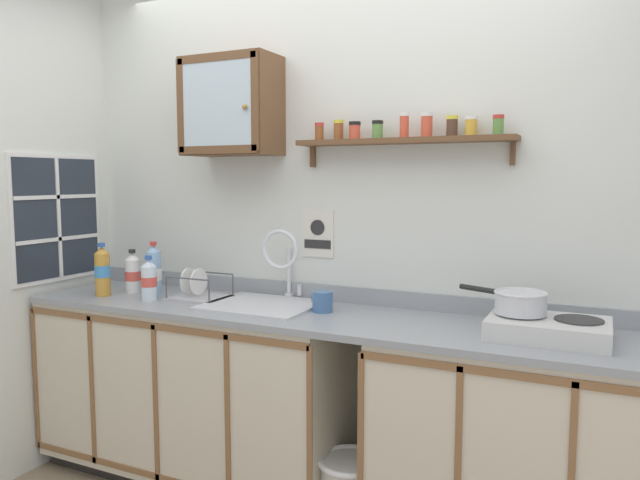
% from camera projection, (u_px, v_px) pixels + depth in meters
% --- Properties ---
extents(back_wall, '(3.61, 0.07, 2.67)m').
position_uv_depth(back_wall, '(342.00, 216.00, 2.94)').
color(back_wall, silver).
rests_on(back_wall, ground).
extents(lower_cabinet_run, '(1.63, 0.58, 0.90)m').
position_uv_depth(lower_cabinet_run, '(194.00, 391.00, 3.05)').
color(lower_cabinet_run, black).
rests_on(lower_cabinet_run, ground).
extents(lower_cabinet_run_right, '(1.17, 0.58, 0.90)m').
position_uv_depth(lower_cabinet_run_right, '(522.00, 453.00, 2.36)').
color(lower_cabinet_run_right, black).
rests_on(lower_cabinet_run_right, ground).
extents(countertop, '(2.97, 0.60, 0.03)m').
position_uv_depth(countertop, '(314.00, 316.00, 2.71)').
color(countertop, gray).
rests_on(countertop, lower_cabinet_run).
extents(backsplash, '(2.97, 0.02, 0.08)m').
position_uv_depth(backsplash, '(339.00, 294.00, 2.95)').
color(backsplash, gray).
rests_on(backsplash, countertop).
extents(sink, '(0.52, 0.48, 0.48)m').
position_uv_depth(sink, '(265.00, 307.00, 2.87)').
color(sink, silver).
rests_on(sink, countertop).
extents(hot_plate_stove, '(0.44, 0.31, 0.08)m').
position_uv_depth(hot_plate_stove, '(548.00, 328.00, 2.27)').
color(hot_plate_stove, silver).
rests_on(hot_plate_stove, countertop).
extents(saucepan, '(0.36, 0.22, 0.09)m').
position_uv_depth(saucepan, '(520.00, 301.00, 2.33)').
color(saucepan, silver).
rests_on(saucepan, hot_plate_stove).
extents(bottle_water_blue_0, '(0.08, 0.08, 0.28)m').
position_uv_depth(bottle_water_blue_0, '(154.00, 271.00, 3.13)').
color(bottle_water_blue_0, '#8CB7E0').
rests_on(bottle_water_blue_0, countertop).
extents(bottle_opaque_white_1, '(0.08, 0.08, 0.23)m').
position_uv_depth(bottle_opaque_white_1, '(133.00, 273.00, 3.18)').
color(bottle_opaque_white_1, white).
rests_on(bottle_opaque_white_1, countertop).
extents(bottle_water_clear_2, '(0.08, 0.08, 0.23)m').
position_uv_depth(bottle_water_clear_2, '(149.00, 280.00, 2.97)').
color(bottle_water_clear_2, silver).
rests_on(bottle_water_clear_2, countertop).
extents(bottle_juice_amber_3, '(0.08, 0.08, 0.27)m').
position_uv_depth(bottle_juice_amber_3, '(102.00, 271.00, 3.09)').
color(bottle_juice_amber_3, gold).
rests_on(bottle_juice_amber_3, countertop).
extents(dish_rack, '(0.28, 0.22, 0.15)m').
position_uv_depth(dish_rack, '(198.00, 292.00, 3.02)').
color(dish_rack, '#B2B2B7').
rests_on(dish_rack, countertop).
extents(mug, '(0.13, 0.09, 0.09)m').
position_uv_depth(mug, '(322.00, 301.00, 2.73)').
color(mug, '#3F6699').
rests_on(mug, countertop).
extents(wall_cabinet, '(0.48, 0.28, 0.48)m').
position_uv_depth(wall_cabinet, '(231.00, 107.00, 2.98)').
color(wall_cabinet, brown).
extents(spice_shelf, '(1.00, 0.14, 0.23)m').
position_uv_depth(spice_shelf, '(403.00, 137.00, 2.67)').
color(spice_shelf, brown).
extents(warning_sign, '(0.17, 0.01, 0.24)m').
position_uv_depth(warning_sign, '(318.00, 234.00, 2.97)').
color(warning_sign, silver).
extents(window, '(0.03, 0.58, 0.68)m').
position_uv_depth(window, '(57.00, 218.00, 3.22)').
color(window, '#262D38').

